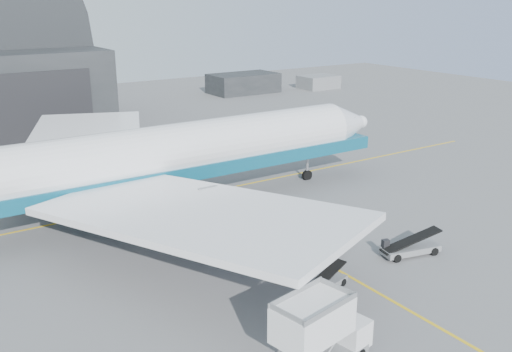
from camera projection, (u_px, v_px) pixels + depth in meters
ground at (331, 266)px, 42.65m from camera, size 200.00×200.00×0.00m
taxi_lines at (241, 215)px, 52.71m from camera, size 80.00×42.12×0.02m
distant_bldg_a at (243, 93)px, 119.91m from camera, size 14.00×8.00×4.00m
distant_bldg_b at (318, 88)px, 125.72m from camera, size 8.00×6.00×2.80m
airliner at (151, 158)px, 51.69m from camera, size 53.55×51.92×18.79m
catering_truck at (319, 335)px, 30.07m from camera, size 6.64×3.44×4.35m
pushback_tug at (308, 239)px, 45.40m from camera, size 5.20×4.21×2.11m
belt_loader_a at (324, 284)px, 39.01m from camera, size 4.21×2.26×1.57m
belt_loader_b at (410, 248)px, 44.38m from camera, size 5.12×2.61×1.91m
traffic_cone at (278, 279)px, 40.18m from camera, size 0.36×0.36×0.52m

